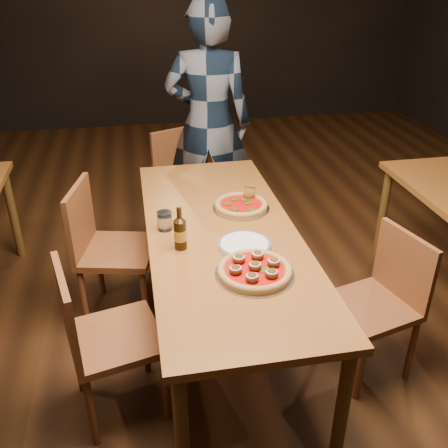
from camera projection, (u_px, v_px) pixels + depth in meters
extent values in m
plane|color=black|center=(222.00, 338.00, 3.04)|extent=(9.00, 9.00, 0.00)
plane|color=black|center=(156.00, 6.00, 6.21)|extent=(7.00, 0.00, 7.00)
cube|color=brown|center=(222.00, 234.00, 2.69)|extent=(0.80, 2.00, 0.04)
cylinder|color=brown|center=(182.00, 437.00, 2.00)|extent=(0.06, 0.06, 0.71)
cylinder|color=brown|center=(153.00, 221.00, 3.63)|extent=(0.06, 0.06, 0.71)
cylinder|color=brown|center=(342.00, 411.00, 2.11)|extent=(0.06, 0.06, 0.71)
cylinder|color=brown|center=(244.00, 213.00, 3.74)|extent=(0.06, 0.06, 0.71)
cylinder|color=brown|center=(13.00, 214.00, 3.72)|extent=(0.06, 0.06, 0.71)
cylinder|color=brown|center=(383.00, 213.00, 3.73)|extent=(0.06, 0.06, 0.71)
cylinder|color=#B7B7BF|center=(255.00, 274.00, 2.31)|extent=(0.37, 0.37, 0.01)
cylinder|color=tan|center=(255.00, 272.00, 2.31)|extent=(0.34, 0.34, 0.02)
torus|color=tan|center=(255.00, 270.00, 2.30)|extent=(0.35, 0.35, 0.03)
cylinder|color=#A70C09|center=(255.00, 270.00, 2.30)|extent=(0.28, 0.28, 0.00)
cylinder|color=#B7B7BF|center=(241.00, 208.00, 2.92)|extent=(0.33, 0.33, 0.01)
cylinder|color=tan|center=(241.00, 206.00, 2.91)|extent=(0.31, 0.31, 0.02)
torus|color=tan|center=(241.00, 205.00, 2.91)|extent=(0.31, 0.31, 0.04)
cylinder|color=#A70C09|center=(241.00, 204.00, 2.90)|extent=(0.24, 0.24, 0.00)
cylinder|color=white|center=(244.00, 245.00, 2.53)|extent=(0.26, 0.26, 0.03)
cylinder|color=black|center=(180.00, 235.00, 2.49)|extent=(0.06, 0.06, 0.15)
cylinder|color=black|center=(179.00, 214.00, 2.43)|extent=(0.03, 0.03, 0.08)
cylinder|color=gold|center=(180.00, 235.00, 2.49)|extent=(0.07, 0.07, 0.06)
cylinder|color=white|center=(165.00, 221.00, 2.68)|extent=(0.08, 0.08, 0.10)
cylinder|color=#A86D13|center=(250.00, 195.00, 2.99)|extent=(0.07, 0.07, 0.09)
imported|color=black|center=(208.00, 123.00, 3.85)|extent=(0.75, 0.58, 1.83)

